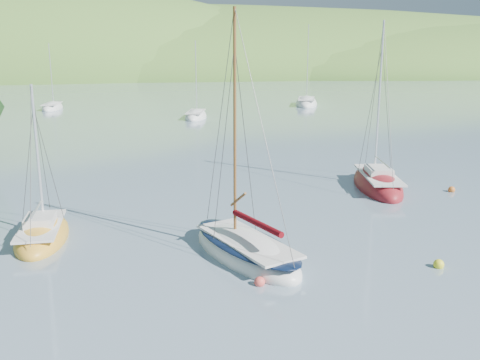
{
  "coord_description": "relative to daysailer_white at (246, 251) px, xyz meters",
  "views": [
    {
      "loc": [
        -5.65,
        -15.99,
        8.0
      ],
      "look_at": [
        -1.75,
        8.0,
        2.0
      ],
      "focal_mm": 40.0,
      "sensor_mm": 36.0,
      "label": 1
    }
  ],
  "objects": [
    {
      "name": "ground",
      "position": [
        2.26,
        -3.52,
        -0.23
      ],
      "size": [
        700.0,
        700.0,
        0.0
      ],
      "primitive_type": "plane",
      "color": "gray",
      "rests_on": "ground"
    },
    {
      "name": "shoreline_hills",
      "position": [
        -7.4,
        168.9,
        -0.23
      ],
      "size": [
        690.0,
        135.0,
        56.0
      ],
      "color": "#336827",
      "rests_on": "ground"
    },
    {
      "name": "daysailer_white",
      "position": [
        0.0,
        0.0,
        0.0
      ],
      "size": [
        4.77,
        7.06,
        10.2
      ],
      "rotation": [
        0.0,
        0.0,
        0.39
      ],
      "color": "silver",
      "rests_on": "ground"
    },
    {
      "name": "sloop_red",
      "position": [
        9.5,
        9.29,
        -0.02
      ],
      "size": [
        3.57,
        7.32,
        10.38
      ],
      "rotation": [
        0.0,
        0.0,
        -0.17
      ],
      "color": "maroon",
      "rests_on": "ground"
    },
    {
      "name": "sailboat_yellow",
      "position": [
        -8.34,
        3.37,
        -0.05
      ],
      "size": [
        2.33,
        5.49,
        7.19
      ],
      "rotation": [
        0.0,
        0.0,
        0.04
      ],
      "color": "gold",
      "rests_on": "ground"
    },
    {
      "name": "distant_sloop_a",
      "position": [
        1.55,
        43.47,
        -0.06
      ],
      "size": [
        3.78,
        7.14,
        9.68
      ],
      "rotation": [
        0.0,
        0.0,
        -0.21
      ],
      "color": "silver",
      "rests_on": "ground"
    },
    {
      "name": "distant_sloop_b",
      "position": [
        18.49,
        55.45,
        -0.03
      ],
      "size": [
        5.45,
        9.15,
        12.32
      ],
      "rotation": [
        0.0,
        0.0,
        -0.3
      ],
      "color": "silver",
      "rests_on": "ground"
    },
    {
      "name": "distant_sloop_c",
      "position": [
        -16.83,
        55.95,
        -0.06
      ],
      "size": [
        2.72,
        6.77,
        9.49
      ],
      "rotation": [
        0.0,
        0.0,
        -0.06
      ],
      "color": "silver",
      "rests_on": "ground"
    },
    {
      "name": "mooring_buoys",
      "position": [
        7.02,
        1.02,
        -0.11
      ],
      "size": [
        13.7,
        10.84,
        0.4
      ],
      "color": "yellow",
      "rests_on": "ground"
    }
  ]
}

